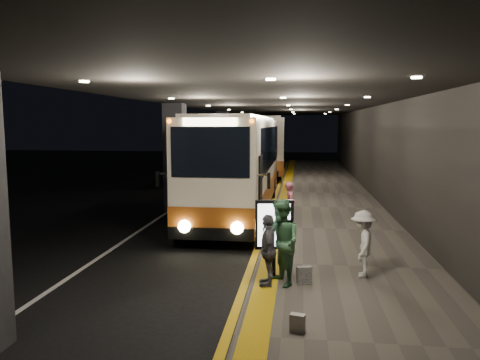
# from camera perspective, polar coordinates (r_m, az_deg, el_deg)

# --- Properties ---
(ground) EXTENTS (90.00, 90.00, 0.00)m
(ground) POSITION_cam_1_polar(r_m,az_deg,el_deg) (15.33, -6.27, -6.72)
(ground) COLOR black
(lane_line_white) EXTENTS (0.12, 50.00, 0.01)m
(lane_line_white) POSITION_cam_1_polar(r_m,az_deg,el_deg) (20.51, -7.88, -3.26)
(lane_line_white) COLOR silver
(lane_line_white) RESTS_ON ground
(kerb_stripe_yellow) EXTENTS (0.18, 50.00, 0.01)m
(kerb_stripe_yellow) POSITION_cam_1_polar(r_m,az_deg,el_deg) (19.84, 3.79, -3.55)
(kerb_stripe_yellow) COLOR gold
(kerb_stripe_yellow) RESTS_ON ground
(sidewalk) EXTENTS (4.50, 50.00, 0.15)m
(sidewalk) POSITION_cam_1_polar(r_m,az_deg,el_deg) (19.83, 10.74, -3.46)
(sidewalk) COLOR #514C44
(sidewalk) RESTS_ON ground
(tactile_strip) EXTENTS (0.50, 50.00, 0.01)m
(tactile_strip) POSITION_cam_1_polar(r_m,az_deg,el_deg) (19.79, 5.24, -3.15)
(tactile_strip) COLOR gold
(tactile_strip) RESTS_ON sidewalk
(terminal_wall) EXTENTS (0.10, 50.00, 6.00)m
(terminal_wall) POSITION_cam_1_polar(r_m,az_deg,el_deg) (19.79, 17.47, 4.85)
(terminal_wall) COLOR black
(terminal_wall) RESTS_ON ground
(support_columns) EXTENTS (0.80, 24.80, 4.40)m
(support_columns) POSITION_cam_1_polar(r_m,az_deg,el_deg) (19.20, -7.91, 2.66)
(support_columns) COLOR black
(support_columns) RESTS_ON ground
(canopy) EXTENTS (9.00, 50.00, 0.40)m
(canopy) POSITION_cam_1_polar(r_m,az_deg,el_deg) (19.53, 4.34, 9.82)
(canopy) COLOR black
(canopy) RESTS_ON support_columns
(coach_main) EXTENTS (2.53, 12.11, 3.76)m
(coach_main) POSITION_cam_1_polar(r_m,az_deg,el_deg) (18.70, -0.17, 1.40)
(coach_main) COLOR beige
(coach_main) RESTS_ON ground
(coach_second) EXTENTS (3.16, 12.69, 3.96)m
(coach_second) POSITION_cam_1_polar(r_m,az_deg,el_deg) (34.34, 3.11, 4.05)
(coach_second) COLOR beige
(coach_second) RESTS_ON ground
(passenger_boarding) EXTENTS (0.45, 0.61, 1.54)m
(passenger_boarding) POSITION_cam_1_polar(r_m,az_deg,el_deg) (15.52, 6.14, -3.06)
(passenger_boarding) COLOR #B6556E
(passenger_boarding) RESTS_ON sidewalk
(passenger_waiting_green) EXTENTS (0.93, 1.06, 1.85)m
(passenger_waiting_green) POSITION_cam_1_polar(r_m,az_deg,el_deg) (10.07, 5.06, -7.62)
(passenger_waiting_green) COLOR #3C6C48
(passenger_waiting_green) RESTS_ON sidewalk
(passenger_waiting_white) EXTENTS (0.61, 1.04, 1.51)m
(passenger_waiting_white) POSITION_cam_1_polar(r_m,az_deg,el_deg) (10.99, 14.75, -7.51)
(passenger_waiting_white) COLOR silver
(passenger_waiting_white) RESTS_ON sidewalk
(passenger_waiting_grey) EXTENTS (0.55, 0.95, 1.55)m
(passenger_waiting_grey) POSITION_cam_1_polar(r_m,az_deg,el_deg) (10.05, 3.44, -8.53)
(passenger_waiting_grey) COLOR #515056
(passenger_waiting_grey) RESTS_ON sidewalk
(bag_polka) EXTENTS (0.35, 0.23, 0.39)m
(bag_polka) POSITION_cam_1_polar(r_m,az_deg,el_deg) (10.37, 7.82, -11.44)
(bag_polka) COLOR black
(bag_polka) RESTS_ON sidewalk
(bag_plain) EXTENTS (0.27, 0.20, 0.30)m
(bag_plain) POSITION_cam_1_polar(r_m,az_deg,el_deg) (8.18, 7.03, -16.91)
(bag_plain) COLOR #B0ABA5
(bag_plain) RESTS_ON sidewalk
(info_sign) EXTENTS (0.85, 0.26, 1.79)m
(info_sign) POSITION_cam_1_polar(r_m,az_deg,el_deg) (10.34, 4.19, -5.64)
(info_sign) COLOR black
(info_sign) RESTS_ON sidewalk
(stanchion_post) EXTENTS (0.05, 0.05, 1.19)m
(stanchion_post) POSITION_cam_1_polar(r_m,az_deg,el_deg) (13.73, 5.02, -5.11)
(stanchion_post) COLOR black
(stanchion_post) RESTS_ON sidewalk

